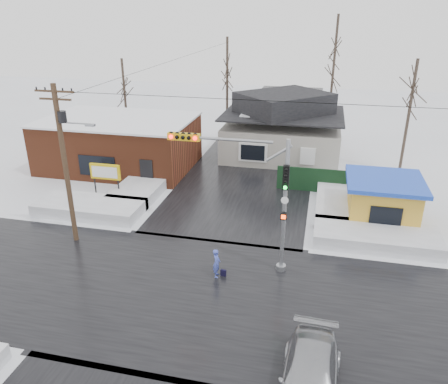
% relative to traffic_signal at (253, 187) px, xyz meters
% --- Properties ---
extents(ground, '(120.00, 120.00, 0.00)m').
position_rel_traffic_signal_xyz_m(ground, '(-2.43, -2.97, -4.54)').
color(ground, white).
rests_on(ground, ground).
extents(road_ns, '(10.00, 120.00, 0.02)m').
position_rel_traffic_signal_xyz_m(road_ns, '(-2.43, -2.97, -4.53)').
color(road_ns, black).
rests_on(road_ns, ground).
extents(road_ew, '(120.00, 10.00, 0.02)m').
position_rel_traffic_signal_xyz_m(road_ew, '(-2.43, -2.97, -4.53)').
color(road_ew, black).
rests_on(road_ew, ground).
extents(snowbank_nw, '(7.00, 3.00, 0.80)m').
position_rel_traffic_signal_xyz_m(snowbank_nw, '(-11.43, 4.03, -4.14)').
color(snowbank_nw, white).
rests_on(snowbank_nw, ground).
extents(snowbank_ne, '(7.00, 3.00, 0.80)m').
position_rel_traffic_signal_xyz_m(snowbank_ne, '(6.57, 4.03, -4.14)').
color(snowbank_ne, white).
rests_on(snowbank_ne, ground).
extents(snowbank_nside_w, '(3.00, 8.00, 0.80)m').
position_rel_traffic_signal_xyz_m(snowbank_nside_w, '(-9.43, 9.03, -4.14)').
color(snowbank_nside_w, white).
rests_on(snowbank_nside_w, ground).
extents(snowbank_nside_e, '(3.00, 8.00, 0.80)m').
position_rel_traffic_signal_xyz_m(snowbank_nside_e, '(4.57, 9.03, -4.14)').
color(snowbank_nside_e, white).
rests_on(snowbank_nside_e, ground).
extents(traffic_signal, '(6.05, 0.68, 7.00)m').
position_rel_traffic_signal_xyz_m(traffic_signal, '(0.00, 0.00, 0.00)').
color(traffic_signal, gray).
rests_on(traffic_signal, ground).
extents(utility_pole, '(3.15, 0.44, 9.00)m').
position_rel_traffic_signal_xyz_m(utility_pole, '(-10.36, 0.53, 0.57)').
color(utility_pole, '#382619').
rests_on(utility_pole, ground).
extents(brick_building, '(12.20, 8.20, 4.12)m').
position_rel_traffic_signal_xyz_m(brick_building, '(-13.43, 13.03, -2.46)').
color(brick_building, brown).
rests_on(brick_building, ground).
extents(marquee_sign, '(2.20, 0.21, 2.55)m').
position_rel_traffic_signal_xyz_m(marquee_sign, '(-11.43, 6.53, -2.62)').
color(marquee_sign, black).
rests_on(marquee_sign, ground).
extents(house, '(10.40, 8.40, 5.76)m').
position_rel_traffic_signal_xyz_m(house, '(-0.43, 19.03, -1.92)').
color(house, '#A7A096').
rests_on(house, ground).
extents(kiosk, '(4.60, 4.60, 2.88)m').
position_rel_traffic_signal_xyz_m(kiosk, '(7.07, 7.03, -3.08)').
color(kiosk, gold).
rests_on(kiosk, ground).
extents(fence, '(8.00, 0.12, 1.80)m').
position_rel_traffic_signal_xyz_m(fence, '(4.07, 11.03, -3.64)').
color(fence, black).
rests_on(fence, ground).
extents(tree_far_left, '(3.00, 3.00, 10.00)m').
position_rel_traffic_signal_xyz_m(tree_far_left, '(-6.43, 23.03, 3.41)').
color(tree_far_left, '#332821').
rests_on(tree_far_left, ground).
extents(tree_far_mid, '(3.00, 3.00, 12.00)m').
position_rel_traffic_signal_xyz_m(tree_far_mid, '(3.57, 25.03, 5.00)').
color(tree_far_mid, '#332821').
rests_on(tree_far_mid, ground).
extents(tree_far_right, '(3.00, 3.00, 9.00)m').
position_rel_traffic_signal_xyz_m(tree_far_right, '(9.57, 17.03, 2.62)').
color(tree_far_right, '#332821').
rests_on(tree_far_right, ground).
extents(tree_far_west, '(3.00, 3.00, 8.00)m').
position_rel_traffic_signal_xyz_m(tree_far_west, '(-16.43, 21.03, 1.82)').
color(tree_far_west, '#332821').
rests_on(tree_far_west, ground).
extents(pedestrian, '(0.44, 0.60, 1.52)m').
position_rel_traffic_signal_xyz_m(pedestrian, '(-1.53, -1.27, -3.78)').
color(pedestrian, '#4657C6').
rests_on(pedestrian, ground).
extents(car, '(2.24, 5.08, 1.45)m').
position_rel_traffic_signal_xyz_m(car, '(3.35, -7.70, -3.81)').
color(car, '#A4A6AB').
rests_on(car, ground).
extents(shopping_bag, '(0.30, 0.16, 0.35)m').
position_rel_traffic_signal_xyz_m(shopping_bag, '(-1.21, -1.18, -4.36)').
color(shopping_bag, black).
rests_on(shopping_bag, ground).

